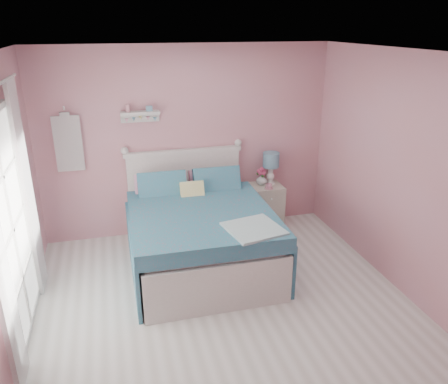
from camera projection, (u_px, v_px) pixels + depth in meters
name	position (u px, v px, depth m)	size (l,w,h in m)	color
floor	(231.00, 320.00, 4.46)	(4.50, 4.50, 0.00)	beige
room_shell	(232.00, 174.00, 3.89)	(4.50, 4.50, 4.50)	#CA8086
bed	(199.00, 234.00, 5.38)	(1.68, 2.11, 1.22)	silver
nightstand	(266.00, 206.00, 6.42)	(0.45, 0.44, 0.65)	beige
table_lamp	(271.00, 162.00, 6.26)	(0.23, 0.23, 0.47)	white
vase	(262.00, 179.00, 6.30)	(0.15, 0.15, 0.16)	silver
teacup	(269.00, 186.00, 6.16)	(0.09, 0.09, 0.07)	pink
roses	(262.00, 172.00, 6.26)	(0.14, 0.11, 0.12)	#E14D7B
wall_shelf	(140.00, 114.00, 5.66)	(0.50, 0.15, 0.25)	silver
hanging_dress	(68.00, 144.00, 5.55)	(0.34, 0.03, 0.72)	white
french_door	(12.00, 231.00, 3.97)	(0.04, 1.32, 2.16)	silver
curtain_far	(28.00, 191.00, 4.61)	(0.04, 0.40, 2.32)	white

